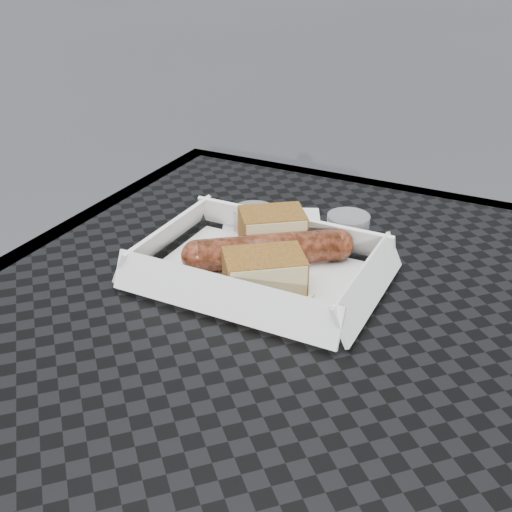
{
  "coord_description": "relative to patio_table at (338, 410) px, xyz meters",
  "views": [
    {
      "loc": [
        0.14,
        -0.45,
        1.09
      ],
      "look_at": [
        -0.12,
        0.06,
        0.78
      ],
      "focal_mm": 45.0,
      "sensor_mm": 36.0,
      "label": 1
    }
  ],
  "objects": [
    {
      "name": "veg_garnish",
      "position": [
        -0.06,
        0.03,
        0.08
      ],
      "size": [
        0.03,
        0.03,
        0.0
      ],
      "color": "#FE470B",
      "rests_on": "food_tray"
    },
    {
      "name": "condiment_cup_sauce",
      "position": [
        -0.18,
        0.17,
        0.09
      ],
      "size": [
        0.05,
        0.05,
        0.03
      ],
      "primitive_type": "cylinder",
      "color": "maroon",
      "rests_on": "patio_table"
    },
    {
      "name": "condiment_cup_empty",
      "position": [
        -0.07,
        0.2,
        0.09
      ],
      "size": [
        0.05,
        0.05,
        0.03
      ],
      "primitive_type": "cylinder",
      "color": "silver",
      "rests_on": "patio_table"
    },
    {
      "name": "napkin",
      "position": [
        -0.16,
        0.18,
        0.08
      ],
      "size": [
        0.16,
        0.16,
        0.0
      ],
      "primitive_type": "cube",
      "rotation": [
        0.0,
        0.0,
        0.43
      ],
      "color": "white",
      "rests_on": "patio_table"
    },
    {
      "name": "bread_near",
      "position": [
        -0.13,
        0.13,
        0.1
      ],
      "size": [
        0.09,
        0.08,
        0.04
      ],
      "primitive_type": "cube",
      "rotation": [
        0.0,
        0.0,
        0.64
      ],
      "color": "brown",
      "rests_on": "food_tray"
    },
    {
      "name": "patio_table",
      "position": [
        0.0,
        0.0,
        0.0
      ],
      "size": [
        0.8,
        0.8,
        0.74
      ],
      "color": "black",
      "rests_on": "ground"
    },
    {
      "name": "bread_far",
      "position": [
        -0.1,
        0.05,
        0.1
      ],
      "size": [
        0.09,
        0.09,
        0.04
      ],
      "primitive_type": "cube",
      "rotation": [
        0.0,
        0.0,
        0.64
      ],
      "color": "brown",
      "rests_on": "food_tray"
    },
    {
      "name": "food_tray",
      "position": [
        -0.12,
        0.07,
        0.08
      ],
      "size": [
        0.22,
        0.15,
        0.0
      ],
      "primitive_type": "cube",
      "color": "white",
      "rests_on": "patio_table"
    },
    {
      "name": "bratwurst",
      "position": [
        -0.12,
        0.1,
        0.1
      ],
      "size": [
        0.16,
        0.13,
        0.03
      ],
      "rotation": [
        0.0,
        0.0,
        0.64
      ],
      "color": "maroon",
      "rests_on": "food_tray"
    }
  ]
}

